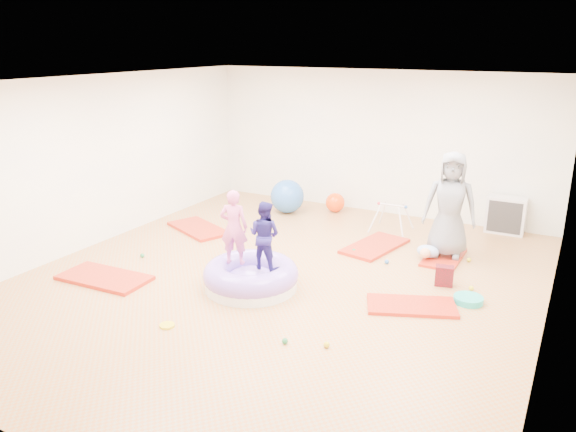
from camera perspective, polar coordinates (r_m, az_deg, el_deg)
The scene contains 19 objects.
room at distance 7.68m, azimuth -1.06°, elevation 2.98°, with size 7.01×8.01×2.81m.
gym_mat_front_left at distance 8.60m, azimuth -18.14°, elevation -5.98°, with size 1.33×0.66×0.06m, color red.
gym_mat_mid_left at distance 10.40m, azimuth -9.08°, elevation -1.26°, with size 1.27×0.64×0.05m, color red.
gym_mat_center_back at distance 9.51m, azimuth 8.81°, elevation -3.04°, with size 1.27×0.63×0.05m, color red.
gym_mat_right at distance 7.54m, azimuth 12.43°, elevation -8.90°, with size 1.13×0.57×0.05m, color red.
gym_mat_rear_right at distance 9.28m, azimuth 15.53°, elevation -4.05°, with size 1.06×0.53×0.04m, color red.
inflatable_cushion at distance 7.88m, azimuth -3.79°, elevation -6.18°, with size 1.33×1.33×0.42m.
child_pink at distance 7.72m, azimuth -5.53°, elevation -0.78°, with size 0.39×0.25×1.06m, color #D3598F.
child_navy at distance 7.55m, azimuth -2.42°, elevation -1.59°, with size 0.46×0.36×0.95m, color navy.
adult_caregiver at distance 9.07m, azimuth 16.14°, elevation 1.11°, with size 0.81×0.53×1.67m, color slate.
infant at distance 9.08m, azimuth 13.97°, elevation -3.53°, with size 0.35×0.35×0.20m.
ball_pit_balls at distance 8.11m, azimuth 6.17°, elevation -6.55°, with size 4.95×3.62×0.07m.
exercise_ball_blue at distance 11.23m, azimuth -0.08°, elevation 2.01°, with size 0.67×0.67×0.67m, color #295EAF.
exercise_ball_orange at distance 11.36m, azimuth 4.81°, elevation 1.38°, with size 0.39×0.39×0.39m, color #FF4007.
infant_play_gym at distance 10.25m, azimuth 10.49°, elevation 0.25°, with size 0.67×0.64×0.52m.
cube_shelf at distance 10.75m, azimuth 21.25°, elevation 0.07°, with size 0.66×0.33×0.66m.
balance_disc at distance 7.86m, azimuth 17.85°, elevation -8.08°, with size 0.38×0.38×0.09m, color #20AA9E.
backpack at distance 8.25m, azimuth 15.59°, elevation -5.88°, with size 0.25×0.15×0.29m, color maroon.
yellow_toy at distance 7.07m, azimuth -12.18°, elevation -10.82°, with size 0.18×0.18×0.03m, color yellow.
Camera 1 is at (3.65, -6.49, 3.30)m, focal length 35.00 mm.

